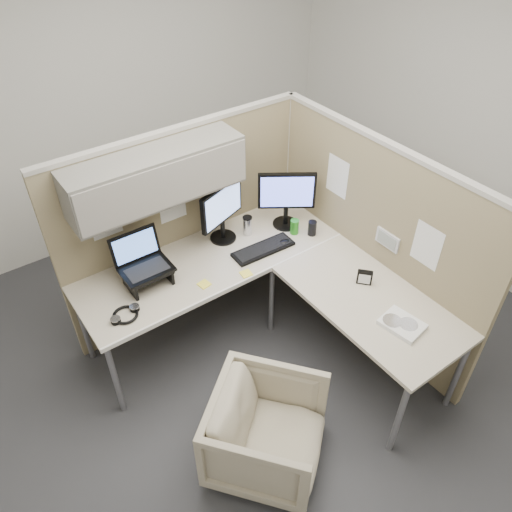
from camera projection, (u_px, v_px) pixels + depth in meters
ground at (264, 362)px, 3.84m from camera, size 4.50×4.50×0.00m
partition_back at (173, 204)px, 3.56m from camera, size 2.00×0.36×1.63m
partition_right at (369, 241)px, 3.68m from camera, size 0.07×2.03×1.63m
desk at (269, 281)px, 3.54m from camera, size 2.00×1.98×0.73m
office_chair at (267, 429)px, 3.03m from camera, size 0.89×0.89×0.67m
monitor_left at (222, 209)px, 3.68m from camera, size 0.43×0.20×0.47m
monitor_right at (287, 195)px, 3.82m from camera, size 0.38×0.28×0.47m
laptop_station at (144, 266)px, 3.39m from camera, size 0.34×0.29×0.35m
keyboard at (263, 249)px, 3.73m from camera, size 0.49×0.18×0.02m
mouse at (285, 242)px, 3.79m from camera, size 0.11×0.09×0.03m
travel_mug at (247, 225)px, 3.85m from camera, size 0.07×0.07×0.16m
soda_can_green at (312, 228)px, 3.85m from camera, size 0.07×0.07×0.12m
soda_can_silver at (294, 227)px, 3.87m from camera, size 0.07×0.07×0.12m
sticky_note_a at (204, 284)px, 3.45m from camera, size 0.09×0.09×0.01m
sticky_note_b at (246, 274)px, 3.53m from camera, size 0.08×0.08×0.01m
headphones at (125, 315)px, 3.21m from camera, size 0.21×0.20×0.03m
paper_stack at (402, 324)px, 3.14m from camera, size 0.24×0.28×0.03m
desk_clock at (365, 277)px, 3.43m from camera, size 0.10×0.10×0.10m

